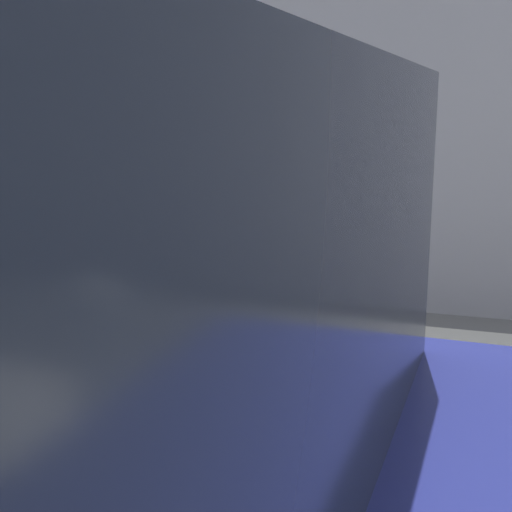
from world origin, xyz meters
TOP-DOWN VIEW (x-y plane):
  - sidewalk at (0.00, 2.20)m, footprint 24.00×2.80m
  - parking_meter at (0.42, 1.14)m, footprint 0.18×0.12m

SIDE VIEW (x-z plane):
  - sidewalk at x=0.00m, z-range 0.00..0.11m
  - parking_meter at x=0.42m, z-range 0.31..1.64m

